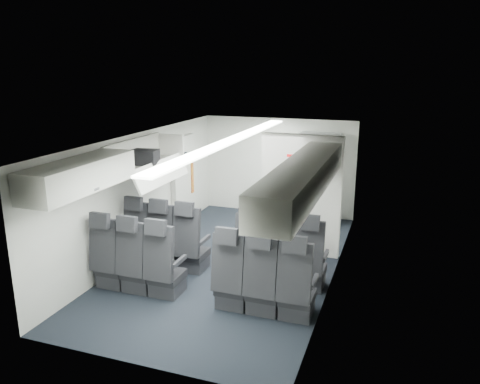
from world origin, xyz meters
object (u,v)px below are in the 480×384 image
Objects in this scene: seat_row_front at (221,252)px; carry_on_bag at (144,158)px; galley_unit at (318,178)px; boarding_door at (184,181)px; seat_row_mid at (197,275)px; flight_attendant at (280,190)px.

carry_on_bag reaches higher than seat_row_front.
galley_unit is 3.94m from carry_on_bag.
boarding_door is at bearing 88.87° from carry_on_bag.
seat_row_mid is 1.79× the size of boarding_door.
boarding_door is 4.23× the size of carry_on_bag.
seat_row_front is at bearing 160.10° from flight_attendant.
seat_row_front is 1.75× the size of galley_unit.
carry_on_bag reaches higher than flight_attendant.
galley_unit is 1.05× the size of flight_attendant.
carry_on_bag is at bearing 127.67° from flight_attendant.
carry_on_bag is (-2.37, -3.03, 0.84)m from galley_unit.
seat_row_front is 1.00× the size of seat_row_mid.
flight_attendant is at bearing 79.97° from seat_row_front.
flight_attendant reaches higher than seat_row_mid.
galley_unit is 1.20m from flight_attendant.
flight_attendant is 4.12× the size of carry_on_bag.
boarding_door is 1.03× the size of flight_attendant.
galley_unit is at bearing 77.12° from seat_row_mid.
carry_on_bag reaches higher than seat_row_mid.
galley_unit is at bearing -37.87° from flight_attendant.
seat_row_mid is 1.75× the size of galley_unit.
boarding_door reaches higher than seat_row_front.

